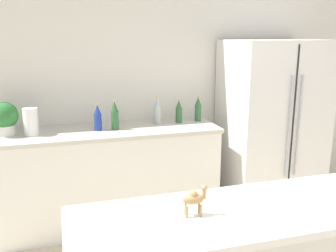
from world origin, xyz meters
The scene contains 11 objects.
wall_back centered at (0.00, 2.73, 1.27)m, with size 8.00×0.06×2.55m.
back_counter centered at (-0.52, 2.40, 0.46)m, with size 2.03×0.63×0.93m.
refrigerator centered at (1.11, 2.31, 0.86)m, with size 0.92×0.76×1.71m.
potted_plant centered at (-1.38, 2.43, 1.08)m, with size 0.23×0.23×0.29m.
paper_towel_roll centered at (-1.17, 2.38, 1.04)m, with size 0.12×0.12×0.23m.
back_bottle_0 centered at (-0.60, 2.37, 1.04)m, with size 0.07×0.07×0.24m.
back_bottle_1 centered at (0.39, 2.48, 1.05)m, with size 0.07×0.07×0.25m.
back_bottle_2 centered at (-0.45, 2.36, 1.05)m, with size 0.07×0.07×0.27m.
back_bottle_3 centered at (-0.02, 2.49, 1.05)m, with size 0.07×0.07×0.26m.
back_bottle_4 centered at (0.19, 2.47, 1.03)m, with size 0.06×0.06×0.23m.
camel_figurine centered at (-0.39, 0.48, 1.08)m, with size 0.11×0.06×0.14m.
Camera 1 is at (-0.92, -0.92, 1.76)m, focal length 40.00 mm.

